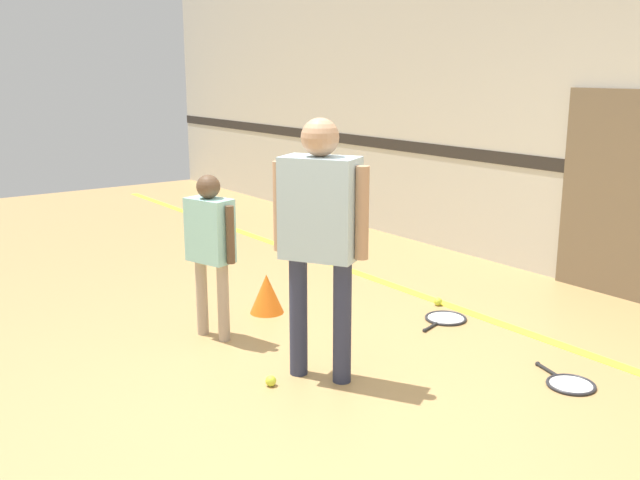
% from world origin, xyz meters
% --- Properties ---
extents(ground_plane, '(16.00, 16.00, 0.00)m').
position_xyz_m(ground_plane, '(0.00, 0.00, 0.00)').
color(ground_plane, tan).
extents(floor_stripe, '(14.40, 0.10, 0.01)m').
position_xyz_m(floor_stripe, '(0.00, 1.76, 0.00)').
color(floor_stripe, yellow).
rests_on(floor_stripe, ground_plane).
extents(person_instructor, '(0.53, 0.43, 1.58)m').
position_xyz_m(person_instructor, '(-0.22, 0.12, 0.98)').
color(person_instructor, '#2D334C').
rests_on(person_instructor, ground_plane).
extents(person_student_left, '(0.42, 0.26, 1.16)m').
position_xyz_m(person_student_left, '(-1.22, -0.08, 0.72)').
color(person_student_left, tan).
rests_on(person_student_left, ground_plane).
extents(racket_spare_on_floor, '(0.39, 0.53, 0.03)m').
position_xyz_m(racket_spare_on_floor, '(-0.49, 1.49, 0.01)').
color(racket_spare_on_floor, '#28282D').
rests_on(racket_spare_on_floor, ground_plane).
extents(racket_second_spare, '(0.51, 0.36, 0.03)m').
position_xyz_m(racket_second_spare, '(0.76, 1.26, 0.01)').
color(racket_second_spare, '#28282D').
rests_on(racket_second_spare, ground_plane).
extents(tennis_ball_near_instructor, '(0.07, 0.07, 0.07)m').
position_xyz_m(tennis_ball_near_instructor, '(-0.30, -0.19, 0.03)').
color(tennis_ball_near_instructor, '#CCE038').
rests_on(tennis_ball_near_instructor, ground_plane).
extents(tennis_ball_by_spare_racket, '(0.07, 0.07, 0.07)m').
position_xyz_m(tennis_ball_by_spare_racket, '(-0.76, 1.69, 0.03)').
color(tennis_ball_by_spare_racket, '#CCE038').
rests_on(tennis_ball_by_spare_racket, ground_plane).
extents(training_cone, '(0.26, 0.26, 0.31)m').
position_xyz_m(training_cone, '(-1.43, 0.50, 0.15)').
color(training_cone, orange).
rests_on(training_cone, ground_plane).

